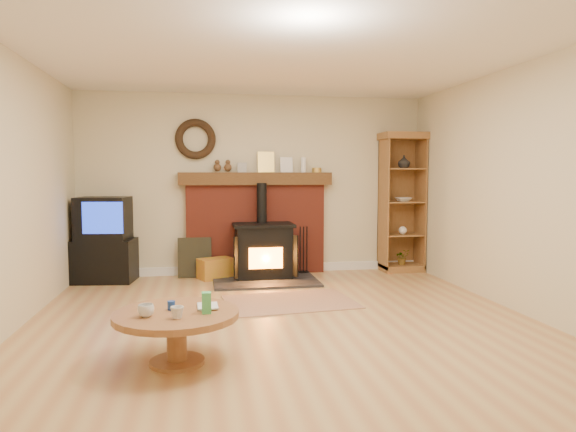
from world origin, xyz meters
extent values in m
plane|color=#B37C4A|center=(0.00, 0.00, 0.00)|extent=(5.50, 5.50, 0.00)
cube|color=beige|center=(0.00, 2.75, 1.30)|extent=(5.00, 0.02, 2.60)
cube|color=beige|center=(0.00, -2.75, 1.30)|extent=(5.00, 0.02, 2.60)
cube|color=beige|center=(2.50, 0.00, 1.30)|extent=(0.02, 5.50, 2.60)
cube|color=white|center=(0.00, 0.00, 2.60)|extent=(5.00, 5.50, 0.02)
cube|color=white|center=(0.00, 2.73, 0.06)|extent=(5.00, 0.04, 0.12)
torus|color=black|center=(-0.85, 2.69, 1.95)|extent=(0.57, 0.11, 0.57)
cube|color=maroon|center=(0.00, 2.67, 0.65)|extent=(2.00, 0.15, 1.30)
cube|color=#3B2613|center=(0.00, 2.64, 1.39)|extent=(2.20, 0.22, 0.18)
cube|color=#999999|center=(-0.20, 2.65, 1.55)|extent=(0.13, 0.05, 0.14)
cube|color=gold|center=(0.15, 2.67, 1.63)|extent=(0.24, 0.06, 0.30)
cube|color=white|center=(0.45, 2.67, 1.59)|extent=(0.18, 0.05, 0.22)
cylinder|color=white|center=(0.70, 2.65, 1.59)|extent=(0.08, 0.08, 0.22)
cylinder|color=gold|center=(0.90, 2.65, 1.51)|extent=(0.14, 0.14, 0.07)
cube|color=black|center=(0.06, 2.10, 0.01)|extent=(1.40, 1.00, 0.03)
cube|color=black|center=(0.06, 2.30, 0.38)|extent=(0.76, 0.54, 0.70)
cube|color=black|center=(0.06, 2.30, 0.75)|extent=(0.83, 0.59, 0.04)
cylinder|color=black|center=(0.06, 2.45, 1.05)|extent=(0.14, 0.14, 0.56)
cube|color=orange|center=(0.06, 2.02, 0.33)|extent=(0.45, 0.02, 0.28)
cube|color=black|center=(-0.28, 2.08, 0.35)|extent=(0.18, 0.24, 0.56)
cube|color=black|center=(0.41, 2.08, 0.35)|extent=(0.18, 0.24, 0.56)
cube|color=brown|center=(0.20, 0.92, 0.01)|extent=(1.53, 1.13, 0.01)
cube|color=black|center=(-2.08, 2.47, 0.29)|extent=(0.85, 0.64, 0.57)
cube|color=black|center=(-2.08, 2.47, 0.86)|extent=(0.71, 0.62, 0.57)
cube|color=#152EB3|center=(-2.05, 2.19, 0.89)|extent=(0.52, 0.08, 0.41)
cube|color=brown|center=(2.18, 2.53, 0.05)|extent=(0.60, 0.44, 0.10)
cube|color=brown|center=(2.18, 2.74, 1.01)|extent=(0.60, 0.02, 1.92)
cube|color=brown|center=(1.89, 2.53, 1.01)|extent=(0.02, 0.44, 1.92)
cube|color=brown|center=(2.47, 2.53, 1.01)|extent=(0.02, 0.44, 1.92)
cube|color=brown|center=(2.18, 2.53, 2.02)|extent=(0.66, 0.48, 0.10)
cube|color=brown|center=(2.18, 2.53, 0.55)|extent=(0.56, 0.40, 0.02)
cube|color=brown|center=(2.18, 2.53, 1.04)|extent=(0.56, 0.40, 0.02)
cube|color=brown|center=(2.18, 2.53, 1.53)|extent=(0.56, 0.40, 0.02)
imported|color=white|center=(2.18, 2.48, 1.64)|extent=(0.18, 0.18, 0.19)
imported|color=white|center=(2.18, 2.48, 1.08)|extent=(0.24, 0.24, 0.06)
sphere|color=white|center=(2.18, 2.48, 0.62)|extent=(0.12, 0.12, 0.12)
imported|color=#46AF61|center=(2.18, 2.48, 0.21)|extent=(0.21, 0.18, 0.23)
cube|color=#CCDA0D|center=(-0.60, 2.40, 0.14)|extent=(0.53, 0.44, 0.29)
cube|color=black|center=(-0.88, 2.55, 0.28)|extent=(0.47, 0.13, 0.56)
cylinder|color=black|center=(0.67, 2.50, 0.02)|extent=(0.16, 0.16, 0.04)
cylinder|color=black|center=(0.62, 2.50, 0.35)|extent=(0.02, 0.02, 0.70)
cylinder|color=black|center=(0.67, 2.50, 0.35)|extent=(0.02, 0.02, 0.70)
cylinder|color=black|center=(0.72, 2.50, 0.35)|extent=(0.02, 0.02, 0.70)
cylinder|color=brown|center=(-0.99, -0.80, 0.01)|extent=(0.42, 0.42, 0.03)
cylinder|color=brown|center=(-0.99, -0.80, 0.19)|extent=(0.15, 0.15, 0.33)
cylinder|color=brown|center=(-0.99, -0.80, 0.38)|extent=(0.96, 0.96, 0.05)
imported|color=white|center=(-1.20, -0.91, 0.45)|extent=(0.12, 0.12, 0.09)
imported|color=white|center=(-0.97, -1.00, 0.45)|extent=(0.10, 0.10, 0.09)
imported|color=#4C331E|center=(-0.83, -0.73, 0.42)|extent=(0.16, 0.21, 0.02)
cylinder|color=navy|center=(-1.03, -0.75, 0.44)|extent=(0.06, 0.06, 0.07)
cube|color=#46AF61|center=(-0.76, -0.89, 0.49)|extent=(0.07, 0.07, 0.16)
camera|label=1|loc=(-0.80, -4.73, 1.45)|focal=32.00mm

